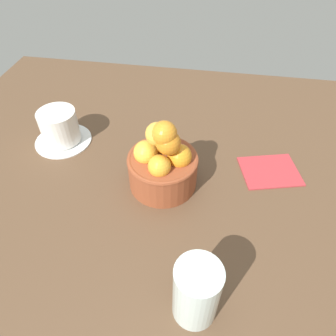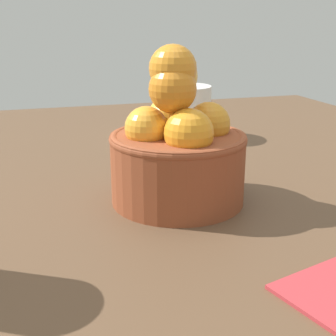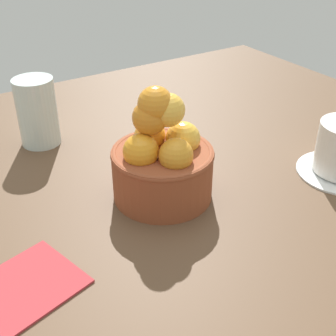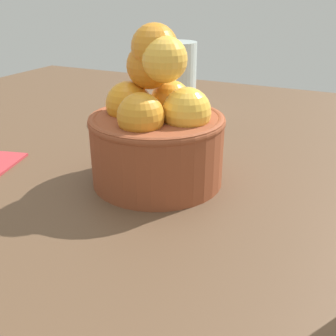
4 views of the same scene
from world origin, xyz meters
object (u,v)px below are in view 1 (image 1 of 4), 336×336
Objects in this scene: terracotta_bowl at (163,163)px; folded_napkin at (270,171)px; coffee_cup at (60,128)px; water_glass at (196,292)px.

terracotta_bowl is 1.33× the size of folded_napkin.
water_glass is at bearing -44.08° from coffee_cup.
folded_napkin is (48.65, -2.48, -3.49)cm from coffee_cup.
water_glass is (9.16, -24.63, -0.12)cm from terracotta_bowl.
coffee_cup is at bearing 177.08° from folded_napkin.
folded_napkin is (13.24, 31.81, -5.43)cm from water_glass.
terracotta_bowl is 28.05cm from coffee_cup.
water_glass reaches higher than folded_napkin.
coffee_cup is at bearing 159.80° from terracotta_bowl.
water_glass is (35.41, -34.29, 1.93)cm from coffee_cup.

